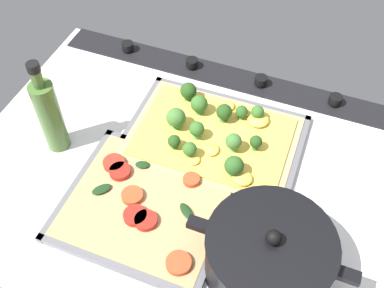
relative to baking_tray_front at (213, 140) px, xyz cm
name	(u,v)px	position (x,y,z in cm)	size (l,w,h in cm)	color
ground_plane	(179,175)	(3.72, 9.16, -1.87)	(81.97, 63.52, 3.00)	white
stove_control_panel	(226,75)	(3.72, -19.10, 0.18)	(78.69, 7.00, 2.60)	black
baking_tray_front	(213,140)	(0.00, 0.00, 0.00)	(35.18, 25.63, 1.30)	slate
broccoli_pizza	(213,134)	(0.07, -0.23, 1.68)	(32.75, 23.19, 5.94)	tan
baking_tray_back	(147,206)	(5.92, 18.89, 0.00)	(29.42, 26.44, 1.30)	slate
veggie_pizza_back	(146,204)	(6.05, 18.90, 0.74)	(27.01, 24.03, 1.90)	tan
cooking_pot	(268,256)	(-17.19, 22.71, 4.51)	(27.07, 20.27, 12.07)	black
oil_bottle	(49,114)	(28.49, 11.76, 8.27)	(4.54, 4.54, 21.00)	#476B2D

